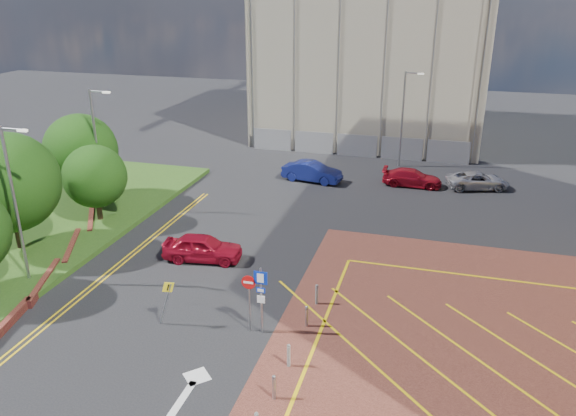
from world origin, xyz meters
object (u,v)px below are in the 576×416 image
at_px(car_blue_back, 312,172).
at_px(car_silver_back, 478,180).
at_px(tree_d, 81,150).
at_px(car_red_back, 412,178).
at_px(lamp_left_near, 15,199).
at_px(lamp_back, 403,116).
at_px(warning_sign, 167,298).
at_px(tree_b, 8,183).
at_px(sign_cluster, 256,293).
at_px(tree_c, 95,176).
at_px(car_red_left, 203,248).
at_px(lamp_left_far, 97,145).

bearing_deg(car_blue_back, car_silver_back, -74.19).
xyz_separation_m(tree_d, car_red_back, (21.94, 10.04, -3.22)).
height_order(lamp_left_near, lamp_back, lamp_left_near).
bearing_deg(lamp_left_near, warning_sign, -10.54).
xyz_separation_m(tree_b, warning_sign, (11.77, -4.62, -2.81)).
xyz_separation_m(sign_cluster, warning_sign, (-4.03, -0.60, -0.52)).
bearing_deg(tree_d, warning_sign, -44.66).
relative_size(tree_d, warning_sign, 2.71).
bearing_deg(car_silver_back, lamp_back, 39.11).
bearing_deg(tree_c, warning_sign, -44.55).
bearing_deg(car_red_left, car_red_back, -41.09).
height_order(tree_c, lamp_back, lamp_back).
xyz_separation_m(tree_b, car_silver_back, (25.79, 18.74, -3.59)).
distance_m(warning_sign, car_silver_back, 27.26).
xyz_separation_m(tree_d, lamp_left_far, (2.08, -1.00, 0.79)).
bearing_deg(car_blue_back, lamp_left_near, 161.22).
xyz_separation_m(tree_c, car_red_left, (8.59, -3.09, -2.44)).
xyz_separation_m(tree_b, car_red_left, (10.59, 1.91, -3.48)).
height_order(lamp_left_near, car_blue_back, lamp_left_near).
xyz_separation_m(sign_cluster, car_red_back, (5.14, 22.06, -1.30)).
bearing_deg(car_blue_back, car_red_back, -74.50).
bearing_deg(sign_cluster, lamp_left_far, 143.18).
height_order(car_blue_back, car_red_back, car_blue_back).
distance_m(warning_sign, car_blue_back, 21.73).
distance_m(tree_d, car_blue_back, 17.16).
distance_m(tree_d, car_silver_back, 29.05).
bearing_deg(lamp_left_near, lamp_back, 57.60).
relative_size(tree_b, tree_d, 1.11).
bearing_deg(car_blue_back, car_red_left, 178.14).
relative_size(lamp_left_near, lamp_left_far, 1.00).
distance_m(tree_d, car_red_left, 13.46).
xyz_separation_m(lamp_left_far, car_silver_back, (24.71, 11.74, -4.02)).
xyz_separation_m(car_red_left, car_silver_back, (15.21, 16.83, -0.11)).
xyz_separation_m(lamp_left_near, lamp_back, (16.50, 26.00, -0.30)).
bearing_deg(car_red_left, car_blue_back, -18.38).
relative_size(tree_b, car_red_back, 1.50).
bearing_deg(car_blue_back, tree_d, 130.53).
xyz_separation_m(sign_cluster, car_blue_back, (-2.55, 21.06, -1.18)).
bearing_deg(sign_cluster, lamp_back, 82.03).
xyz_separation_m(lamp_back, car_red_left, (-8.99, -21.09, -3.61)).
bearing_deg(car_silver_back, sign_cluster, 139.81).
xyz_separation_m(lamp_left_far, sign_cluster, (14.72, -11.02, -2.71)).
height_order(lamp_back, car_red_left, lamp_back).
height_order(tree_d, car_red_back, tree_d).
bearing_deg(lamp_left_far, car_silver_back, 25.42).
height_order(warning_sign, car_silver_back, warning_sign).
bearing_deg(tree_d, lamp_left_near, -69.65).
distance_m(lamp_left_near, lamp_left_far, 10.20).
bearing_deg(warning_sign, car_red_left, 100.28).
height_order(sign_cluster, warning_sign, sign_cluster).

